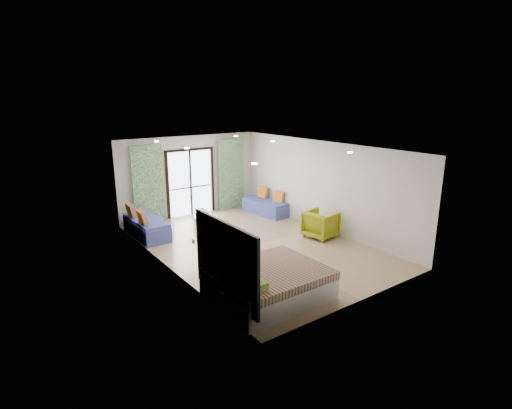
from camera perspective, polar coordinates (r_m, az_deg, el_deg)
floor at (r=11.02m, az=-0.32°, el=-5.85°), size 5.00×7.50×0.01m
ceiling at (r=10.36m, az=-0.34°, el=8.22°), size 5.00×7.50×0.01m
wall_back at (r=13.77m, az=-9.43°, el=4.07°), size 5.00×0.01×2.70m
wall_front at (r=7.98m, az=15.49°, el=-4.46°), size 5.00×0.01×2.70m
wall_left at (r=9.44m, az=-12.81°, el=-1.24°), size 0.01×7.50×2.70m
wall_right at (r=12.19m, az=9.31°, el=2.64°), size 0.01×7.50×2.70m
balcony_door at (r=13.76m, az=-9.35°, el=3.68°), size 1.76×0.08×2.28m
balcony_rail at (r=13.83m, az=-9.32°, el=2.44°), size 1.52×0.03×0.04m
curtain_left at (r=13.03m, az=-15.16°, el=2.67°), size 1.00×0.10×2.50m
curtain_right at (r=14.37m, az=-3.54°, el=4.31°), size 1.00×0.10×2.50m
downlight_a at (r=7.95m, az=-0.23°, el=5.86°), size 0.12×0.12×0.02m
downlight_b at (r=9.82m, az=13.30°, el=7.25°), size 0.12×0.12×0.02m
downlight_c at (r=10.51m, az=-9.86°, el=7.94°), size 0.12×0.12×0.02m
downlight_d at (r=11.99m, az=2.38°, el=9.02°), size 0.12×0.12×0.02m
downlight_e at (r=12.33m, az=-14.00°, el=8.76°), size 0.12×0.12×0.02m
downlight_f at (r=13.62m, az=-2.88°, el=9.75°), size 0.12×0.12×0.02m
headboard at (r=7.39m, az=-4.44°, el=-8.04°), size 0.06×2.10×1.50m
switch_plate at (r=8.41m, az=-8.96°, el=-5.24°), size 0.02×0.10×0.10m
bed at (r=8.20m, az=1.64°, el=-11.17°), size 2.21×1.80×0.76m
daybed_left at (r=12.07m, az=-15.45°, el=-3.06°), size 0.76×1.91×0.94m
daybed_right at (r=13.86m, az=1.39°, el=-0.25°), size 0.85×1.80×0.86m
coffee_table at (r=12.52m, az=-7.58°, el=-1.77°), size 0.73×0.73×0.65m
vase at (r=12.45m, az=-7.20°, el=-1.17°), size 0.27×0.28×0.21m
armchair at (r=11.67m, az=9.22°, el=-2.62°), size 0.90×0.95×0.85m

